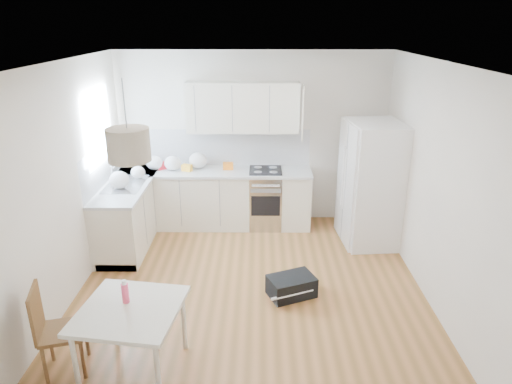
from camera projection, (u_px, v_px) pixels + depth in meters
floor at (251, 285)px, 5.71m from camera, size 4.20×4.20×0.00m
ceiling at (250, 62)px, 4.76m from camera, size 4.20×4.20×0.00m
wall_back at (253, 139)px, 7.20m from camera, size 4.20×0.00×4.20m
wall_left at (68, 183)px, 5.25m from camera, size 0.00×4.20×4.20m
wall_right at (433, 184)px, 5.22m from camera, size 0.00×4.20×4.20m
window_glassblock at (98, 127)px, 6.19m from camera, size 0.02×1.00×1.00m
cabinets_back at (215, 199)px, 7.25m from camera, size 3.00×0.60×0.88m
cabinets_left at (130, 214)px, 6.69m from camera, size 0.60×1.80×0.88m
counter_back at (214, 172)px, 7.08m from camera, size 3.02×0.64×0.04m
counter_left at (127, 184)px, 6.53m from camera, size 0.64×1.82×0.04m
backsplash_back at (215, 147)px, 7.25m from camera, size 3.00×0.01×0.58m
backsplash_left at (104, 164)px, 6.42m from camera, size 0.01×1.80×0.58m
upper_cabinets at (243, 107)px, 6.86m from camera, size 1.70×0.32×0.75m
range_oven at (265, 199)px, 7.24m from camera, size 0.50×0.61×0.88m
sink at (126, 185)px, 6.48m from camera, size 0.50×0.80×0.16m
refrigerator at (372, 184)px, 6.56m from camera, size 0.93×0.96×1.79m
dining_table at (130, 315)px, 4.11m from camera, size 0.99×0.99×0.69m
dining_chair at (62, 329)px, 4.18m from camera, size 0.47×0.47×0.91m
drink_bottle at (125, 291)px, 4.13m from camera, size 0.07×0.07×0.23m
gym_bag at (291, 286)px, 5.46m from camera, size 0.63×0.53×0.25m
pendant_lamp at (128, 145)px, 3.63m from camera, size 0.44×0.44×0.27m
grocery_bag_a at (154, 163)px, 7.07m from camera, size 0.25×0.21×0.23m
grocery_bag_b at (173, 163)px, 7.03m from camera, size 0.26×0.22×0.23m
grocery_bag_c at (198, 161)px, 7.13m from camera, size 0.28×0.24×0.26m
grocery_bag_d at (138, 172)px, 6.69m from camera, size 0.21×0.18×0.19m
grocery_bag_e at (119, 180)px, 6.28m from camera, size 0.27×0.23×0.25m
snack_orange at (228, 166)px, 7.11m from camera, size 0.16×0.11×0.11m
snack_yellow at (187, 168)px, 7.03m from camera, size 0.17×0.14×0.10m
snack_red at (162, 166)px, 7.12m from camera, size 0.18×0.17×0.11m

